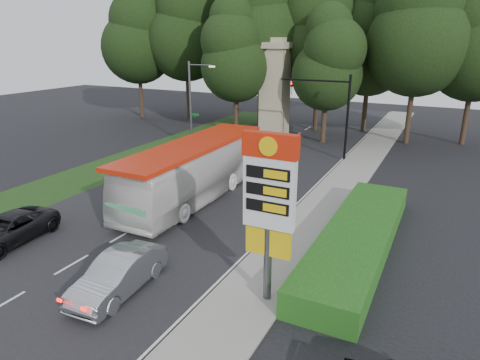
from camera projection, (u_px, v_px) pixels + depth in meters
The scene contains 22 objects.
ground at pixel (63, 270), 19.41m from camera, with size 120.00×120.00×0.00m, color black.
road_surface at pixel (202, 190), 29.59m from camera, with size 14.00×80.00×0.02m, color black.
sidewalk_right at pixel (321, 210), 25.96m from camera, with size 3.00×80.00×0.12m, color gray.
grass_verge_left at pixel (147, 154), 38.71m from camera, with size 5.00×50.00×0.02m, color #193814.
hedge at pixel (358, 238), 21.13m from camera, with size 3.00×14.00×1.20m, color #195115.
gas_station_pylon at pixel (269, 197), 15.79m from camera, with size 2.10×0.45×6.85m.
traffic_signal_mast at pixel (333, 105), 35.88m from camera, with size 6.10×0.35×7.20m.
streetlight_signs at pixel (192, 101), 39.64m from camera, with size 2.75×0.98×8.00m.
monument at pixel (275, 88), 44.09m from camera, with size 3.00×3.00×10.05m.
tree_far_west at pixel (137, 32), 53.36m from camera, with size 8.96×8.96×17.60m.
tree_west_mid at pixel (185, 23), 52.19m from camera, with size 9.80×9.80×19.25m.
tree_west_near at pixel (237, 38), 51.87m from camera, with size 8.40×8.40×16.50m.
tree_center_left at pixel (261, 18), 45.72m from camera, with size 10.08×10.08×19.80m.
tree_center_right at pixel (320, 28), 45.18m from camera, with size 9.24×9.24×18.15m.
tree_east_near at pixel (371, 41), 45.18m from camera, with size 8.12×8.12×15.95m.
tree_east_mid at pixel (421, 22), 39.14m from camera, with size 9.52×9.52×18.70m.
tree_far_east at pixel (480, 34), 39.03m from camera, with size 8.68×8.68×17.05m.
tree_monument_left at pixel (236, 51), 43.81m from camera, with size 7.28×7.28×14.30m.
tree_monument_right at pixel (328, 60), 40.41m from camera, with size 6.72×6.72×13.20m.
transit_bus at pixel (194, 172), 27.39m from camera, with size 3.13×13.37×3.72m, color white.
sedan_silver at pixel (119, 274), 17.54m from camera, with size 1.70×4.88×1.61m, color #9FA1A6.
suv_charcoal at pixel (8, 230), 21.77m from camera, with size 2.43×5.27×1.46m, color black.
Camera 1 is at (14.85, -11.71, 10.03)m, focal length 32.00 mm.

